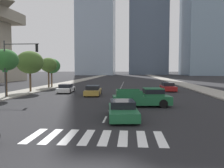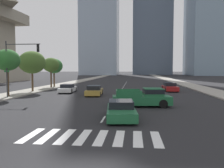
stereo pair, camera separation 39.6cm
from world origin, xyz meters
The scene contains 15 objects.
sidewalk_east centered at (13.77, 30.00, 0.07)m, with size 4.00×260.00×0.15m, color gray.
sidewalk_west centered at (-13.77, 30.00, 0.07)m, with size 4.00×260.00×0.15m, color gray.
crosswalk_near centered at (0.00, 4.75, 0.00)m, with size 6.75×2.61×0.01m.
lane_divider_center centered at (0.00, 32.75, 0.00)m, with size 0.14×50.00×0.01m.
pickup_truck centered at (2.98, 14.28, 0.81)m, with size 5.39×2.41×1.67m.
sedan_red_0 centered at (7.63, 29.52, 0.61)m, with size 2.00×4.79×1.33m.
sedan_white_1 centered at (-7.68, 26.00, 0.58)m, with size 2.12×4.61×1.25m.
sedan_green_2 centered at (1.18, 9.19, 0.56)m, with size 2.30×4.71×1.21m.
sedan_gold_3 centered at (-3.10, 22.63, 0.60)m, with size 2.11×4.80×1.30m.
traffic_signal_far centered at (-11.15, 18.47, 4.54)m, with size 4.35×0.28×6.48m.
street_tree_second centered at (-12.97, 19.29, 4.45)m, with size 2.99×2.99×5.60m.
street_tree_third centered at (-12.97, 25.78, 4.41)m, with size 3.90×3.90×5.93m.
street_tree_fourth centered at (-12.97, 33.27, 4.20)m, with size 3.00×3.00×5.35m.
street_tree_fifth centered at (-12.97, 34.82, 4.02)m, with size 3.24×3.24×5.27m.
office_tower_center_skyline centered at (14.14, 158.13, 44.16)m, with size 26.32×27.72×89.38m.
Camera 2 is at (2.06, -5.96, 3.33)m, focal length 35.84 mm.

